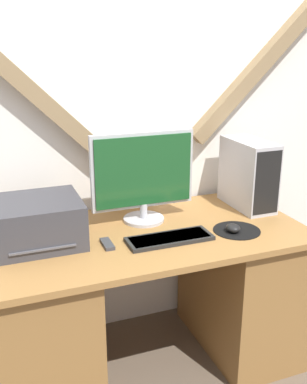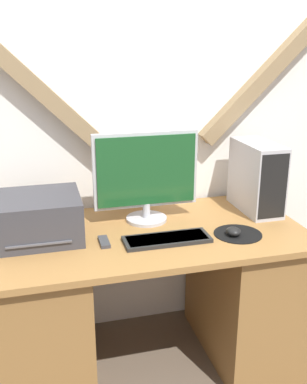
{
  "view_description": "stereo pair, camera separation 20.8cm",
  "coord_description": "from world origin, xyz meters",
  "views": [
    {
      "loc": [
        -0.68,
        -1.46,
        1.61
      ],
      "look_at": [
        0.02,
        0.39,
        0.95
      ],
      "focal_mm": 42.0,
      "sensor_mm": 36.0,
      "label": 1
    },
    {
      "loc": [
        -0.49,
        -1.52,
        1.61
      ],
      "look_at": [
        0.02,
        0.39,
        0.95
      ],
      "focal_mm": 42.0,
      "sensor_mm": 36.0,
      "label": 2
    }
  ],
  "objects": [
    {
      "name": "wall_back",
      "position": [
        0.0,
        0.83,
        1.36
      ],
      "size": [
        6.4,
        0.13,
        2.7
      ],
      "color": "white",
      "rests_on": "ground_plane"
    },
    {
      "name": "keyboard",
      "position": [
        0.05,
        0.26,
        0.77
      ],
      "size": [
        0.39,
        0.14,
        0.02
      ],
      "color": "black",
      "rests_on": "desk"
    },
    {
      "name": "computer_tower",
      "position": [
        0.62,
        0.52,
        0.94
      ],
      "size": [
        0.16,
        0.36,
        0.37
      ],
      "color": "#B2B2B7",
      "rests_on": "desk"
    },
    {
      "name": "mousepad",
      "position": [
        0.39,
        0.24,
        0.76
      ],
      "size": [
        0.23,
        0.23,
        0.0
      ],
      "color": "black",
      "rests_on": "desk"
    },
    {
      "name": "monitor",
      "position": [
        0.02,
        0.53,
        1.0
      ],
      "size": [
        0.52,
        0.2,
        0.45
      ],
      "color": "#B7B7BC",
      "rests_on": "desk"
    },
    {
      "name": "printer",
      "position": [
        -0.51,
        0.45,
        0.85
      ],
      "size": [
        0.39,
        0.36,
        0.2
      ],
      "color": "#38383D",
      "rests_on": "desk"
    },
    {
      "name": "remote_control",
      "position": [
        -0.23,
        0.31,
        0.76
      ],
      "size": [
        0.04,
        0.12,
        0.02
      ],
      "color": "#38383D",
      "rests_on": "desk"
    },
    {
      "name": "desk",
      "position": [
        0.0,
        0.39,
        0.39
      ],
      "size": [
        1.49,
        0.77,
        0.76
      ],
      "color": "olive",
      "rests_on": "ground_plane"
    },
    {
      "name": "mouse",
      "position": [
        0.36,
        0.23,
        0.78
      ],
      "size": [
        0.07,
        0.08,
        0.04
      ],
      "color": "black",
      "rests_on": "mousepad"
    }
  ]
}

